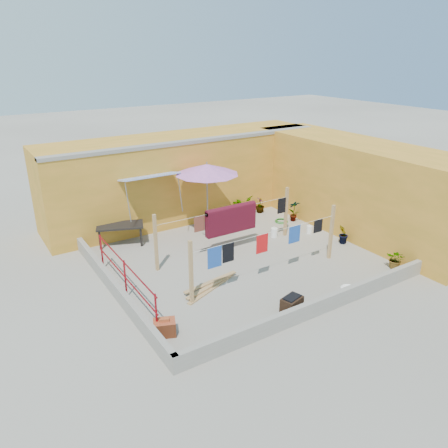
% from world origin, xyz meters
% --- Properties ---
extents(ground, '(80.00, 80.00, 0.00)m').
position_xyz_m(ground, '(0.00, 0.00, 0.00)').
color(ground, '#9E998E').
rests_on(ground, ground).
extents(wall_back, '(11.00, 3.27, 3.21)m').
position_xyz_m(wall_back, '(0.50, 4.69, 1.61)').
color(wall_back, orange).
rests_on(wall_back, ground).
extents(wall_right, '(2.40, 9.00, 3.20)m').
position_xyz_m(wall_right, '(5.20, 0.00, 1.60)').
color(wall_right, orange).
rests_on(wall_right, ground).
extents(parapet_front, '(8.30, 0.16, 0.44)m').
position_xyz_m(parapet_front, '(0.00, -3.58, 0.22)').
color(parapet_front, gray).
rests_on(parapet_front, ground).
extents(parapet_left, '(0.16, 7.30, 0.44)m').
position_xyz_m(parapet_left, '(-4.08, 0.00, 0.22)').
color(parapet_left, gray).
rests_on(parapet_left, ground).
extents(red_railing, '(0.05, 4.20, 1.10)m').
position_xyz_m(red_railing, '(-3.85, -0.20, 0.72)').
color(red_railing, maroon).
rests_on(red_railing, ground).
extents(clothesline_rig, '(5.09, 2.35, 1.80)m').
position_xyz_m(clothesline_rig, '(0.13, 0.54, 1.06)').
color(clothesline_rig, tan).
rests_on(clothesline_rig, ground).
extents(patio_umbrella, '(2.41, 2.41, 2.67)m').
position_xyz_m(patio_umbrella, '(0.22, 2.41, 2.39)').
color(patio_umbrella, gray).
rests_on(patio_umbrella, ground).
extents(outdoor_table, '(1.72, 1.27, 0.72)m').
position_xyz_m(outdoor_table, '(-2.76, 3.20, 0.65)').
color(outdoor_table, black).
rests_on(outdoor_table, ground).
extents(brick_stack, '(0.61, 0.54, 0.45)m').
position_xyz_m(brick_stack, '(-3.70, -2.28, 0.19)').
color(brick_stack, '#9F4624').
rests_on(brick_stack, ground).
extents(lumber_pile, '(1.96, 0.86, 0.12)m').
position_xyz_m(lumber_pile, '(-1.68, -0.99, 0.06)').
color(lumber_pile, tan).
rests_on(lumber_pile, ground).
extents(brazier, '(0.63, 0.50, 0.50)m').
position_xyz_m(brazier, '(-0.61, -3.19, 0.24)').
color(brazier, black).
rests_on(brazier, ground).
extents(white_basin, '(0.47, 0.47, 0.08)m').
position_xyz_m(white_basin, '(1.49, -3.18, 0.04)').
color(white_basin, white).
rests_on(white_basin, ground).
extents(water_jug_a, '(0.24, 0.24, 0.38)m').
position_xyz_m(water_jug_a, '(2.08, 0.90, 0.17)').
color(water_jug_a, white).
rests_on(water_jug_a, ground).
extents(water_jug_b, '(0.20, 0.20, 0.32)m').
position_xyz_m(water_jug_b, '(3.38, 0.47, 0.14)').
color(water_jug_b, white).
rests_on(water_jug_b, ground).
extents(green_hose, '(0.52, 0.52, 0.08)m').
position_xyz_m(green_hose, '(3.24, 1.89, 0.03)').
color(green_hose, '#1E751A').
rests_on(green_hose, ground).
extents(plant_back_a, '(0.93, 0.85, 0.87)m').
position_xyz_m(plant_back_a, '(2.28, 3.20, 0.44)').
color(plant_back_a, '#1A5418').
rests_on(plant_back_a, ground).
extents(plant_back_b, '(0.45, 0.45, 0.64)m').
position_xyz_m(plant_back_b, '(3.17, 3.20, 0.32)').
color(plant_back_b, '#1A5418').
rests_on(plant_back_b, ground).
extents(plant_right_a, '(0.51, 0.42, 0.85)m').
position_xyz_m(plant_right_a, '(3.70, 1.72, 0.42)').
color(plant_right_a, '#1A5418').
rests_on(plant_right_a, ground).
extents(plant_right_b, '(0.50, 0.49, 0.70)m').
position_xyz_m(plant_right_b, '(3.70, -0.86, 0.35)').
color(plant_right_b, '#1A5418').
rests_on(plant_right_b, ground).
extents(plant_right_c, '(0.63, 0.67, 0.60)m').
position_xyz_m(plant_right_c, '(3.70, -3.00, 0.30)').
color(plant_right_c, '#1A5418').
rests_on(plant_right_c, ground).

